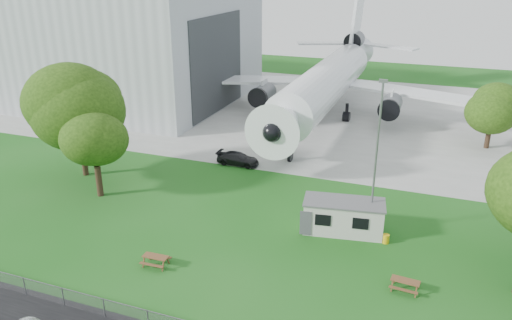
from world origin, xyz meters
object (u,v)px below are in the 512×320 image
(hangar, at_px, (101,34))
(picnic_west, at_px, (156,265))
(picnic_east, at_px, (404,290))
(airliner, at_px, (329,79))
(site_cabin, at_px, (344,216))

(hangar, distance_m, picnic_west, 52.46)
(hangar, xyz_separation_m, picnic_west, (32.96, -39.71, -9.41))
(picnic_east, bearing_deg, hangar, 148.11)
(hangar, relative_size, airliner, 0.90)
(airliner, bearing_deg, picnic_west, -94.35)
(hangar, xyz_separation_m, site_cabin, (44.20, -30.42, -8.09))
(hangar, xyz_separation_m, picnic_east, (49.44, -36.55, -9.41))
(airliner, relative_size, site_cabin, 6.89)
(hangar, xyz_separation_m, airliner, (35.97, -0.14, -4.14))
(airliner, bearing_deg, hangar, 179.78)
(airliner, bearing_deg, picnic_east, -69.70)
(picnic_east, bearing_deg, picnic_west, -164.56)
(airliner, xyz_separation_m, picnic_west, (-3.01, -39.57, -5.27))
(site_cabin, xyz_separation_m, picnic_west, (-11.24, -9.30, -1.31))
(airliner, distance_m, picnic_west, 40.03)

